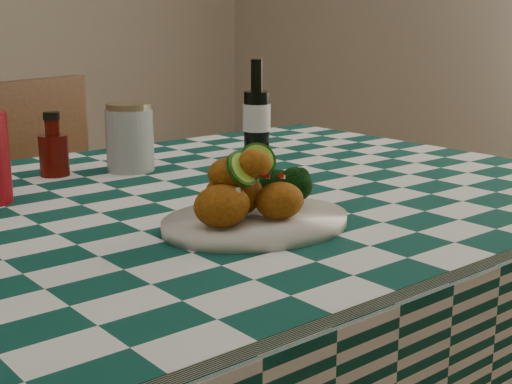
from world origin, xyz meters
TOP-DOWN VIEW (x-y plane):
  - plate at (0.04, -0.22)m, footprint 0.32×0.27m
  - fried_chicken_pile at (0.02, -0.22)m, footprint 0.16×0.12m
  - broccoli_side at (0.11, -0.21)m, footprint 0.08×0.08m
  - ketchup_bottle at (-0.04, 0.31)m, footprint 0.06×0.06m
  - mason_jar at (0.10, 0.26)m, footprint 0.11×0.11m
  - beer_bottle at (0.39, 0.20)m, footprint 0.07×0.07m
  - wooden_chair_right at (0.23, 0.76)m, footprint 0.55×0.56m

SIDE VIEW (x-z plane):
  - wooden_chair_right at x=0.23m, z-range 0.00..0.92m
  - plate at x=0.04m, z-range 0.79..0.80m
  - broccoli_side at x=0.11m, z-range 0.80..0.86m
  - ketchup_bottle at x=-0.04m, z-range 0.79..0.91m
  - fried_chicken_pile at x=0.02m, z-range 0.80..0.90m
  - mason_jar at x=0.10m, z-range 0.79..0.92m
  - beer_bottle at x=0.39m, z-range 0.79..1.00m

